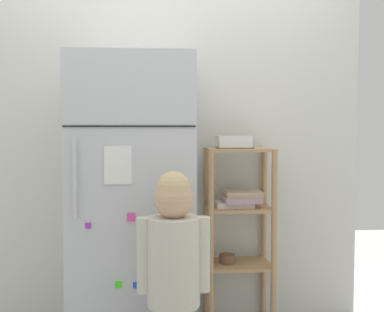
{
  "coord_description": "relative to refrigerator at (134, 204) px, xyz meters",
  "views": [
    {
      "loc": [
        -0.02,
        -2.68,
        1.27
      ],
      "look_at": [
        0.15,
        0.02,
        1.11
      ],
      "focal_mm": 43.75,
      "sensor_mm": 36.0,
      "label": 1
    }
  ],
  "objects": [
    {
      "name": "child_standing",
      "position": [
        0.22,
        -0.53,
        -0.19
      ],
      "size": [
        0.35,
        0.26,
        1.07
      ],
      "color": "#5D564F",
      "rests_on": "ground"
    },
    {
      "name": "pantry_shelf_unit",
      "position": [
        0.64,
        0.16,
        -0.13
      ],
      "size": [
        0.42,
        0.31,
        1.15
      ],
      "color": "tan",
      "rests_on": "ground"
    },
    {
      "name": "kitchen_wall_back",
      "position": [
        0.19,
        0.35,
        0.25
      ],
      "size": [
        2.54,
        0.03,
        2.17
      ],
      "primitive_type": "cube",
      "color": "silver",
      "rests_on": "ground"
    },
    {
      "name": "fruit_bin",
      "position": [
        0.61,
        0.15,
        0.35
      ],
      "size": [
        0.21,
        0.15,
        0.08
      ],
      "color": "white",
      "rests_on": "pantry_shelf_unit"
    },
    {
      "name": "refrigerator",
      "position": [
        0.0,
        0.0,
        0.0
      ],
      "size": [
        0.68,
        0.67,
        1.67
      ],
      "color": "silver",
      "rests_on": "ground"
    }
  ]
}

